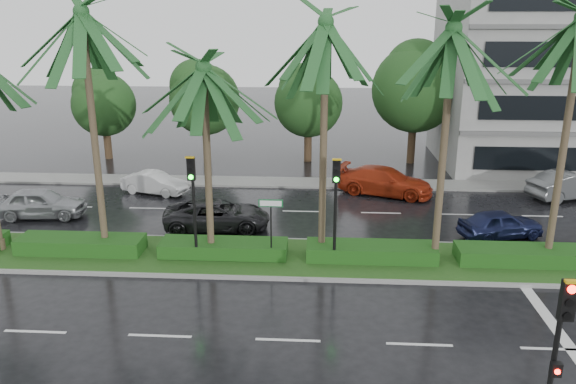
# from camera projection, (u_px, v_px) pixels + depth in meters

# --- Properties ---
(ground) EXTENTS (120.00, 120.00, 0.00)m
(ground) POSITION_uv_depth(u_px,v_px,m) (296.00, 270.00, 22.00)
(ground) COLOR black
(ground) RESTS_ON ground
(far_sidewalk) EXTENTS (40.00, 2.00, 0.12)m
(far_sidewalk) POSITION_uv_depth(u_px,v_px,m) (305.00, 183.00, 33.42)
(far_sidewalk) COLOR slate
(far_sidewalk) RESTS_ON ground
(median) EXTENTS (36.00, 4.00, 0.15)m
(median) POSITION_uv_depth(u_px,v_px,m) (297.00, 258.00, 22.93)
(median) COLOR gray
(median) RESTS_ON ground
(hedge) EXTENTS (35.20, 1.40, 0.60)m
(hedge) POSITION_uv_depth(u_px,v_px,m) (297.00, 250.00, 22.82)
(hedge) COLOR #194313
(hedge) RESTS_ON median
(lane_markings) EXTENTS (34.00, 13.06, 0.01)m
(lane_markings) POSITION_uv_depth(u_px,v_px,m) (374.00, 277.00, 21.41)
(lane_markings) COLOR silver
(lane_markings) RESTS_ON ground
(palm_row) EXTENTS (26.30, 4.20, 10.34)m
(palm_row) POSITION_uv_depth(u_px,v_px,m) (264.00, 52.00, 20.58)
(palm_row) COLOR #493A2A
(palm_row) RESTS_ON median
(signal_near) EXTENTS (0.34, 0.45, 4.36)m
(signal_near) POSITION_uv_depth(u_px,v_px,m) (556.00, 360.00, 11.96)
(signal_near) COLOR black
(signal_near) RESTS_ON near_sidewalk
(signal_median_left) EXTENTS (0.34, 0.42, 4.36)m
(signal_median_left) POSITION_uv_depth(u_px,v_px,m) (193.00, 193.00, 21.62)
(signal_median_left) COLOR black
(signal_median_left) RESTS_ON median
(signal_median_right) EXTENTS (0.34, 0.42, 4.36)m
(signal_median_right) POSITION_uv_depth(u_px,v_px,m) (336.00, 196.00, 21.30)
(signal_median_right) COLOR black
(signal_median_right) RESTS_ON median
(street_sign) EXTENTS (0.95, 0.09, 2.60)m
(street_sign) POSITION_uv_depth(u_px,v_px,m) (271.00, 215.00, 21.88)
(street_sign) COLOR black
(street_sign) RESTS_ON median
(bg_trees) EXTENTS (32.43, 5.68, 8.21)m
(bg_trees) POSITION_uv_depth(u_px,v_px,m) (328.00, 94.00, 37.32)
(bg_trees) COLOR #3D2B1C
(bg_trees) RESTS_ON ground
(building) EXTENTS (16.00, 10.00, 12.00)m
(building) POSITION_uv_depth(u_px,v_px,m) (571.00, 73.00, 36.38)
(building) COLOR gray
(building) RESTS_ON ground
(car_silver) EXTENTS (2.14, 4.48, 1.48)m
(car_silver) POSITION_uv_depth(u_px,v_px,m) (40.00, 203.00, 27.65)
(car_silver) COLOR #94979B
(car_silver) RESTS_ON ground
(car_white) EXTENTS (2.25, 3.91, 1.22)m
(car_white) POSITION_uv_depth(u_px,v_px,m) (155.00, 183.00, 31.43)
(car_white) COLOR silver
(car_white) RESTS_ON ground
(car_darkgrey) EXTENTS (2.77, 5.11, 1.36)m
(car_darkgrey) POSITION_uv_depth(u_px,v_px,m) (217.00, 215.00, 26.12)
(car_darkgrey) COLOR black
(car_darkgrey) RESTS_ON ground
(car_red) EXTENTS (3.74, 5.66, 1.52)m
(car_red) POSITION_uv_depth(u_px,v_px,m) (385.00, 181.00, 31.25)
(car_red) COLOR #A02A11
(car_red) RESTS_ON ground
(car_blue) EXTENTS (2.51, 4.03, 1.28)m
(car_blue) POSITION_uv_depth(u_px,v_px,m) (501.00, 224.00, 25.10)
(car_blue) COLOR #151B41
(car_blue) RESTS_ON ground
(car_grey) EXTENTS (3.20, 4.86, 1.52)m
(car_grey) POSITION_uv_depth(u_px,v_px,m) (569.00, 185.00, 30.52)
(car_grey) COLOR #4F5254
(car_grey) RESTS_ON ground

